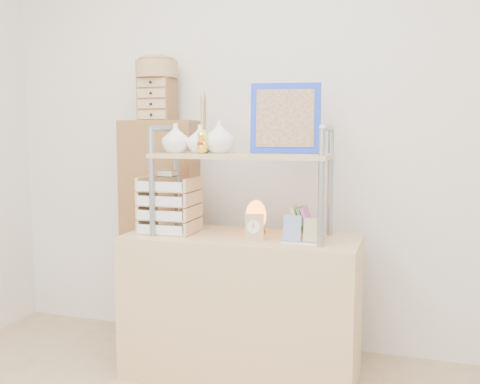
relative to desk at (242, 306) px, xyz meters
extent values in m
cube|color=silver|center=(0.00, 0.50, 0.93)|extent=(3.40, 0.02, 2.60)
cube|color=tan|center=(0.00, 0.00, 0.00)|extent=(1.20, 0.50, 0.75)
cube|color=brown|center=(-0.64, 0.37, 0.30)|extent=(0.47, 0.28, 1.35)
cylinder|color=gray|center=(-0.43, -0.15, 0.65)|extent=(0.03, 0.03, 0.55)
cylinder|color=gray|center=(-0.43, 0.15, 0.65)|extent=(0.03, 0.03, 0.55)
cylinder|color=gray|center=(-0.43, 0.00, 0.93)|extent=(0.03, 0.30, 0.03)
cylinder|color=gray|center=(0.43, -0.15, 0.65)|extent=(0.03, 0.03, 0.55)
cylinder|color=gray|center=(0.43, 0.15, 0.65)|extent=(0.03, 0.03, 0.55)
cylinder|color=gray|center=(0.43, 0.00, 0.93)|extent=(0.03, 0.30, 0.03)
cube|color=tan|center=(0.00, 0.00, 0.79)|extent=(0.90, 0.34, 0.02)
imported|color=white|center=(-0.35, -0.02, 0.87)|extent=(0.15, 0.15, 0.15)
imported|color=white|center=(-0.22, 0.00, 0.87)|extent=(0.14, 0.14, 0.15)
imported|color=white|center=(-0.13, 0.02, 0.88)|extent=(0.16, 0.16, 0.17)
cylinder|color=#2859B1|center=(-0.26, 0.12, 0.85)|extent=(0.07, 0.07, 0.10)
cube|color=#1534CB|center=(0.20, 0.10, 0.98)|extent=(0.36, 0.11, 0.36)
cube|color=brown|center=(0.20, 0.09, 0.98)|extent=(0.29, 0.08, 0.29)
cube|color=#C757A9|center=(0.35, 0.00, 0.46)|extent=(0.07, 0.12, 0.17)
cube|color=#559F4F|center=(0.32, 0.02, 0.46)|extent=(0.07, 0.12, 0.16)
cube|color=tan|center=(0.30, 0.00, 0.46)|extent=(0.08, 0.13, 0.16)
cube|color=tan|center=(-0.40, -0.01, 0.38)|extent=(0.28, 0.26, 0.01)
cube|color=white|center=(-0.40, -0.14, 0.41)|extent=(0.25, 0.02, 0.05)
cube|color=tan|center=(-0.40, -0.01, 0.46)|extent=(0.28, 0.26, 0.01)
cube|color=white|center=(-0.40, -0.14, 0.48)|extent=(0.25, 0.02, 0.05)
cube|color=tan|center=(-0.40, -0.01, 0.53)|extent=(0.28, 0.26, 0.01)
cube|color=white|center=(-0.40, -0.14, 0.56)|extent=(0.25, 0.02, 0.05)
cube|color=tan|center=(-0.40, -0.01, 0.61)|extent=(0.28, 0.26, 0.01)
cube|color=white|center=(-0.40, -0.14, 0.63)|extent=(0.25, 0.02, 0.05)
cube|color=beige|center=(-0.40, -0.03, 0.69)|extent=(0.08, 0.08, 0.03)
cylinder|color=brown|center=(0.05, 0.08, 0.39)|extent=(0.10, 0.10, 0.02)
ellipsoid|color=orange|center=(0.05, 0.08, 0.47)|extent=(0.12, 0.11, 0.16)
cube|color=tan|center=(0.09, -0.09, 0.44)|extent=(0.10, 0.06, 0.13)
cylinder|color=white|center=(0.09, -0.11, 0.44)|extent=(0.06, 0.02, 0.06)
cube|color=white|center=(0.33, -0.10, 0.38)|extent=(0.19, 0.05, 0.01)
cube|color=navy|center=(0.29, -0.10, 0.45)|extent=(0.09, 0.03, 0.12)
cube|color=tan|center=(0.38, -0.09, 0.44)|extent=(0.09, 0.03, 0.11)
cube|color=brown|center=(-0.64, 0.35, 1.10)|extent=(0.20, 0.15, 0.25)
cube|color=tan|center=(-0.64, 0.27, 1.01)|extent=(0.18, 0.01, 0.05)
cube|color=tan|center=(-0.64, 0.27, 1.07)|extent=(0.18, 0.01, 0.05)
cube|color=tan|center=(-0.64, 0.27, 1.13)|extent=(0.18, 0.01, 0.05)
cube|color=tan|center=(-0.64, 0.27, 1.19)|extent=(0.18, 0.01, 0.05)
cylinder|color=#956B44|center=(-0.64, 0.35, 1.28)|extent=(0.25, 0.25, 0.10)
camera|label=1|loc=(0.81, -2.58, 0.91)|focal=40.00mm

